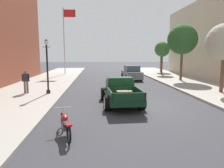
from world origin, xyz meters
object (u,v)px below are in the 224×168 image
Objects in this scene: street_tree_second at (182,40)px; street_tree_farthest at (161,50)px; motorcycle_parked at (65,124)px; car_background_grey at (132,73)px; hotrod_truck_dark_green at (120,91)px; street_lamp_near at (47,62)px; pedestrian_sidewalk_left at (26,80)px; flagpole at (66,34)px; street_tree_third at (162,49)px.

street_tree_farthest is (1.11, 10.84, -0.86)m from street_tree_second.
car_background_grey reaches higher than motorcycle_parked.
street_lamp_near is at bearing 150.07° from hotrod_truck_dark_green.
street_tree_second reaches higher than pedestrian_sidewalk_left.
motorcycle_parked is at bearing -117.10° from hotrod_truck_dark_green.
car_background_grey is at bearing -36.82° from flagpole.
motorcycle_parked is at bearing -115.42° from street_tree_third.
street_tree_third is at bearing 43.52° from car_background_grey.
pedestrian_sidewalk_left is 16.05m from street_tree_second.
car_background_grey is 0.74× the size of street_tree_second.
street_lamp_near reaches higher than pedestrian_sidewalk_left.
street_tree_second is (7.70, 9.73, 3.72)m from hotrod_truck_dark_green.
car_background_grey is at bearing 77.34° from hotrod_truck_dark_green.
car_background_grey is at bearing 43.61° from pedestrian_sidewalk_left.
street_tree_third reaches higher than car_background_grey.
street_tree_third is 0.99× the size of street_tree_farthest.
street_tree_second is at bearing 51.66° from hotrod_truck_dark_green.
street_tree_second reaches higher than street_lamp_near.
street_tree_second reaches higher than street_tree_third.
street_tree_second is 1.30× the size of street_tree_farthest.
street_lamp_near is 0.42× the size of flagpole.
street_tree_third is at bearing 64.58° from motorcycle_parked.
flagpole is at bearing 97.80° from motorcycle_parked.
car_background_grey is at bearing -136.48° from street_tree_third.
street_tree_farthest is at bearing 66.04° from motorcycle_parked.
flagpole reaches higher than pedestrian_sidewalk_left.
pedestrian_sidewalk_left is 23.41m from street_tree_farthest.
flagpole reaches higher than street_lamp_near.
flagpole is at bearing 173.81° from street_tree_third.
flagpole is at bearing 107.54° from hotrod_truck_dark_green.
street_tree_third is at bearing 90.35° from street_tree_second.
car_background_grey is 7.48m from street_tree_third.
street_tree_farthest reaches higher than street_tree_third.
street_tree_farthest reaches higher than car_background_grey.
pedestrian_sidewalk_left is 2.09m from street_lamp_near.
motorcycle_parked is 23.95m from street_tree_third.
street_lamp_near is (1.62, -0.23, 1.30)m from pedestrian_sidewalk_left.
street_tree_third is at bearing 65.09° from hotrod_truck_dark_green.
hotrod_truck_dark_green is at bearing -114.91° from street_tree_third.
street_tree_third is at bearing -6.19° from flagpole.
hotrod_truck_dark_green is at bearing 62.90° from motorcycle_parked.
street_lamp_near is 0.65× the size of street_tree_second.
street_tree_third is (-0.04, 6.76, -0.89)m from street_tree_second.
flagpole reaches higher than motorcycle_parked.
hotrod_truck_dark_green is 1.11× the size of street_tree_third.
flagpole reaches higher than street_tree_second.
street_lamp_near is at bearing -7.97° from pedestrian_sidewalk_left.
street_lamp_near is 0.84× the size of street_tree_farthest.
street_tree_second is at bearing 25.29° from pedestrian_sidewalk_left.
street_tree_second is (5.07, -1.99, 3.71)m from car_background_grey.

